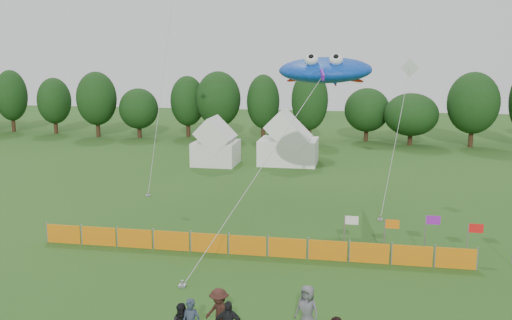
% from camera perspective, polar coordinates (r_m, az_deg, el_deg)
% --- Properties ---
extents(treeline, '(104.57, 8.78, 8.36)m').
position_cam_1_polar(treeline, '(64.34, 7.78, 5.44)').
color(treeline, '#382314').
rests_on(treeline, ground).
extents(tent_left, '(3.90, 3.90, 3.44)m').
position_cam_1_polar(tent_left, '(51.58, -4.03, 1.47)').
color(tent_left, white).
rests_on(tent_left, ground).
extents(tent_right, '(5.27, 4.21, 3.72)m').
position_cam_1_polar(tent_right, '(51.78, 3.27, 1.67)').
color(tent_right, white).
rests_on(tent_right, ground).
extents(barrier_fence, '(21.90, 0.06, 1.00)m').
position_cam_1_polar(barrier_fence, '(28.88, -0.86, -8.54)').
color(barrier_fence, orange).
rests_on(barrier_fence, ground).
extents(flag_row, '(8.73, 0.77, 2.14)m').
position_cam_1_polar(flag_row, '(29.69, 17.08, -6.82)').
color(flag_row, gray).
rests_on(flag_row, ground).
extents(spectator_c, '(1.42, 1.23, 1.90)m').
position_cam_1_polar(spectator_c, '(20.86, -3.71, -15.12)').
color(spectator_c, '#361B15').
rests_on(spectator_c, ground).
extents(spectator_e, '(1.09, 0.93, 1.89)m').
position_cam_1_polar(spectator_e, '(21.14, 5.14, -14.79)').
color(spectator_e, '#55565B').
rests_on(spectator_e, ground).
extents(stingray_kite, '(8.53, 20.94, 10.00)m').
position_cam_1_polar(stingray_kite, '(35.91, 6.99, 8.90)').
color(stingray_kite, blue).
rests_on(stingray_kite, ground).
extents(small_kite_white, '(2.94, 10.61, 9.57)m').
position_cam_1_polar(small_kite_white, '(42.04, 14.54, 5.83)').
color(small_kite_white, silver).
rests_on(small_kite_white, ground).
extents(small_kite_dark, '(0.81, 7.16, 15.35)m').
position_cam_1_polar(small_kite_dark, '(43.51, -9.26, 8.49)').
color(small_kite_dark, black).
rests_on(small_kite_dark, ground).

